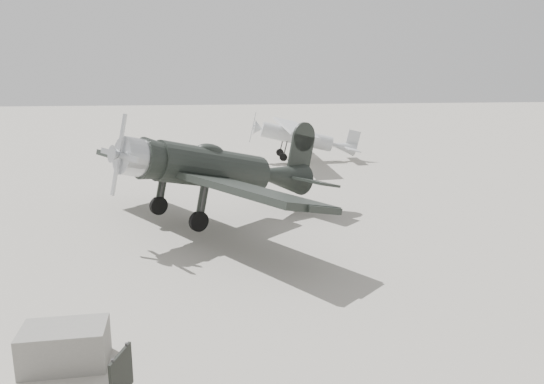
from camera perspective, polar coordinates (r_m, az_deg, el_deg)
The scene contains 5 objects.
ground at distance 17.71m, azimuth 6.79°, elevation -7.38°, with size 160.00×160.00×0.00m, color gray.
lowwing_monoplane at distance 21.15m, azimuth -5.52°, elevation 2.37°, with size 10.68×12.22×4.27m.
highwing_monoplane at distance 36.29m, azimuth 3.18°, elevation 6.22°, with size 7.39×10.36×2.96m.
equipment_block at distance 12.49m, azimuth -21.38°, elevation -15.17°, with size 1.75×1.09×0.88m, color gray.
sign_board at distance 10.56m, azimuth -15.91°, elevation -18.42°, with size 0.30×0.82×1.22m.
Camera 1 is at (-4.14, -16.08, 6.16)m, focal length 35.00 mm.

